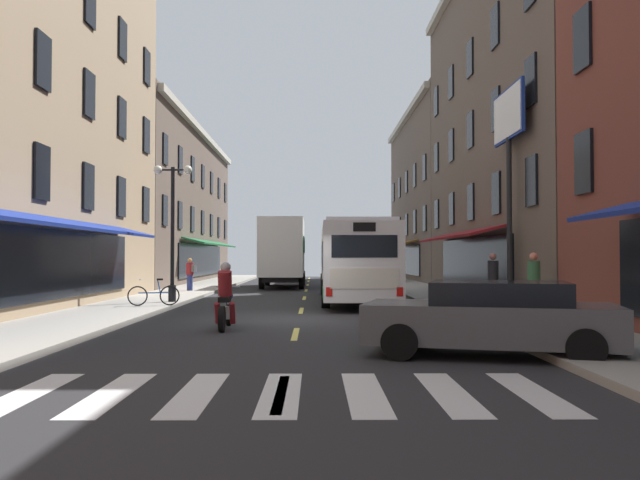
{
  "coord_description": "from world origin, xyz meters",
  "views": [
    {
      "loc": [
        0.44,
        -18.52,
        1.78
      ],
      "look_at": [
        0.64,
        5.1,
        2.4
      ],
      "focal_mm": 36.41,
      "sensor_mm": 36.0,
      "label": 1
    }
  ],
  "objects": [
    {
      "name": "transit_bus",
      "position": [
        2.03,
        7.73,
        1.62
      ],
      "size": [
        2.7,
        12.27,
        3.07
      ],
      "color": "white",
      "rests_on": "ground"
    },
    {
      "name": "pedestrian_near",
      "position": [
        -5.62,
        13.15,
        0.97
      ],
      "size": [
        0.53,
        0.41,
        1.58
      ],
      "rotation": [
        0.0,
        0.0,
        1.22
      ],
      "color": "navy",
      "rests_on": "sidewalk_left"
    },
    {
      "name": "street_lamp_twin",
      "position": [
        -4.79,
        5.33,
        2.92
      ],
      "size": [
        1.42,
        0.32,
        5.01
      ],
      "color": "black",
      "rests_on": "sidewalk_left"
    },
    {
      "name": "lane_centre_dashes",
      "position": [
        0.0,
        -0.25,
        0.0
      ],
      "size": [
        0.14,
        73.9,
        0.01
      ],
      "color": "#DBCC4C",
      "rests_on": "ground"
    },
    {
      "name": "billboard_sign",
      "position": [
        7.05,
        3.36,
        5.85
      ],
      "size": [
        0.4,
        3.15,
        7.38
      ],
      "color": "black",
      "rests_on": "sidewalk_right"
    },
    {
      "name": "sedan_mid",
      "position": [
        -1.54,
        29.23,
        0.72
      ],
      "size": [
        1.98,
        4.67,
        1.39
      ],
      "color": "silver",
      "rests_on": "ground"
    },
    {
      "name": "sidewalk_left",
      "position": [
        -5.9,
        0.0,
        0.07
      ],
      "size": [
        3.0,
        80.0,
        0.14
      ],
      "primitive_type": "cube",
      "color": "#A39E93",
      "rests_on": "ground"
    },
    {
      "name": "sedan_near",
      "position": [
        3.62,
        -6.9,
        0.7
      ],
      "size": [
        4.72,
        2.93,
        1.34
      ],
      "color": "#515154",
      "rests_on": "ground"
    },
    {
      "name": "box_truck",
      "position": [
        -1.37,
        19.01,
        2.02
      ],
      "size": [
        2.5,
        7.88,
        3.91
      ],
      "color": "#B21E19",
      "rests_on": "ground"
    },
    {
      "name": "sidewalk_right",
      "position": [
        5.9,
        0.0,
        0.07
      ],
      "size": [
        3.0,
        80.0,
        0.14
      ],
      "primitive_type": "cube",
      "color": "#A39E93",
      "rests_on": "ground"
    },
    {
      "name": "crosswalk_near",
      "position": [
        0.0,
        -10.0,
        0.0
      ],
      "size": [
        7.1,
        2.8,
        0.01
      ],
      "color": "silver",
      "rests_on": "ground"
    },
    {
      "name": "ground_plane",
      "position": [
        0.0,
        0.0,
        -0.05
      ],
      "size": [
        34.8,
        80.0,
        0.1
      ],
      "primitive_type": "cube",
      "color": "#28282B"
    },
    {
      "name": "pedestrian_mid",
      "position": [
        6.74,
        0.03,
        1.05
      ],
      "size": [
        0.36,
        0.36,
        1.77
      ],
      "rotation": [
        0.0,
        0.0,
        5.67
      ],
      "color": "#33663F",
      "rests_on": "sidewalk_right"
    },
    {
      "name": "bicycle_near",
      "position": [
        -4.98,
        3.41,
        0.5
      ],
      "size": [
        1.68,
        0.54,
        0.91
      ],
      "color": "black",
      "rests_on": "sidewalk_left"
    },
    {
      "name": "pedestrian_far",
      "position": [
        6.53,
        3.51,
        1.05
      ],
      "size": [
        0.36,
        0.36,
        1.77
      ],
      "rotation": [
        0.0,
        0.0,
        3.2
      ],
      "color": "navy",
      "rests_on": "sidewalk_right"
    },
    {
      "name": "motorcycle_rider",
      "position": [
        -1.76,
        -2.44,
        0.71
      ],
      "size": [
        0.62,
        2.07,
        1.66
      ],
      "color": "black",
      "rests_on": "ground"
    }
  ]
}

